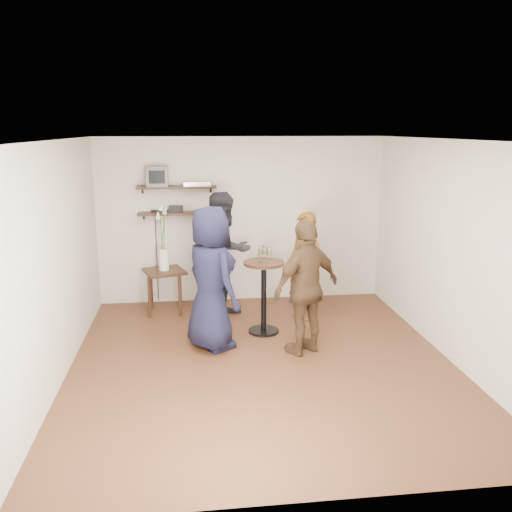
# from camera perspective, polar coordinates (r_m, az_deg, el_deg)

# --- Properties ---
(room) EXTENTS (4.58, 5.08, 2.68)m
(room) POSITION_cam_1_polar(r_m,az_deg,el_deg) (6.16, 0.69, -0.05)
(room) COLOR #492A17
(room) RESTS_ON ground
(shelf_upper) EXTENTS (1.20, 0.25, 0.04)m
(shelf_upper) POSITION_cam_1_polar(r_m,az_deg,el_deg) (8.36, -8.36, 7.19)
(shelf_upper) COLOR black
(shelf_upper) RESTS_ON room
(shelf_lower) EXTENTS (1.20, 0.25, 0.04)m
(shelf_lower) POSITION_cam_1_polar(r_m,az_deg,el_deg) (8.41, -8.26, 4.48)
(shelf_lower) COLOR black
(shelf_lower) RESTS_ON room
(crt_monitor) EXTENTS (0.32, 0.30, 0.30)m
(crt_monitor) POSITION_cam_1_polar(r_m,az_deg,el_deg) (8.36, -10.34, 8.27)
(crt_monitor) COLOR #59595B
(crt_monitor) RESTS_ON shelf_upper
(dvd_deck) EXTENTS (0.40, 0.24, 0.06)m
(dvd_deck) POSITION_cam_1_polar(r_m,az_deg,el_deg) (8.35, -6.24, 7.57)
(dvd_deck) COLOR silver
(dvd_deck) RESTS_ON shelf_upper
(radio) EXTENTS (0.22, 0.10, 0.10)m
(radio) POSITION_cam_1_polar(r_m,az_deg,el_deg) (8.40, -8.42, 4.93)
(radio) COLOR black
(radio) RESTS_ON shelf_lower
(power_strip) EXTENTS (0.30, 0.05, 0.03)m
(power_strip) POSITION_cam_1_polar(r_m,az_deg,el_deg) (8.47, -9.99, 4.69)
(power_strip) COLOR black
(power_strip) RESTS_ON shelf_lower
(side_table) EXTENTS (0.69, 0.69, 0.66)m
(side_table) POSITION_cam_1_polar(r_m,az_deg,el_deg) (8.22, -9.59, -2.19)
(side_table) COLOR black
(side_table) RESTS_ON room
(vase_lilies) EXTENTS (0.20, 0.20, 1.03)m
(vase_lilies) POSITION_cam_1_polar(r_m,az_deg,el_deg) (8.12, -9.72, 0.76)
(vase_lilies) COLOR white
(vase_lilies) RESTS_ON side_table
(drinks_table) EXTENTS (0.54, 0.54, 0.99)m
(drinks_table) POSITION_cam_1_polar(r_m,az_deg,el_deg) (7.29, 0.82, -3.31)
(drinks_table) COLOR black
(drinks_table) RESTS_ON room
(wine_glass_fl) EXTENTS (0.06, 0.06, 0.18)m
(wine_glass_fl) POSITION_cam_1_polar(r_m,az_deg,el_deg) (7.11, 0.44, 0.28)
(wine_glass_fl) COLOR silver
(wine_glass_fl) RESTS_ON drinks_table
(wine_glass_fr) EXTENTS (0.07, 0.07, 0.20)m
(wine_glass_fr) POSITION_cam_1_polar(r_m,az_deg,el_deg) (7.13, 1.43, 0.38)
(wine_glass_fr) COLOR silver
(wine_glass_fr) RESTS_ON drinks_table
(wine_glass_bl) EXTENTS (0.07, 0.07, 0.21)m
(wine_glass_bl) POSITION_cam_1_polar(r_m,az_deg,el_deg) (7.22, 0.55, 0.63)
(wine_glass_bl) COLOR silver
(wine_glass_bl) RESTS_ON drinks_table
(wine_glass_br) EXTENTS (0.06, 0.06, 0.19)m
(wine_glass_br) POSITION_cam_1_polar(r_m,az_deg,el_deg) (7.19, 0.96, 0.46)
(wine_glass_br) COLOR silver
(wine_glass_br) RESTS_ON drinks_table
(person_plaid) EXTENTS (0.64, 0.68, 1.57)m
(person_plaid) POSITION_cam_1_polar(r_m,az_deg,el_deg) (7.85, 5.17, -1.04)
(person_plaid) COLOR #AA2A13
(person_plaid) RESTS_ON room
(person_dark) EXTENTS (1.14, 1.08, 1.85)m
(person_dark) POSITION_cam_1_polar(r_m,az_deg,el_deg) (7.84, -3.30, 0.03)
(person_dark) COLOR black
(person_dark) RESTS_ON room
(person_navy) EXTENTS (0.95, 1.05, 1.81)m
(person_navy) POSITION_cam_1_polar(r_m,az_deg,el_deg) (6.74, -4.79, -2.39)
(person_navy) COLOR black
(person_navy) RESTS_ON room
(person_brown) EXTENTS (1.05, 0.84, 1.67)m
(person_brown) POSITION_cam_1_polar(r_m,az_deg,el_deg) (6.61, 5.33, -3.33)
(person_brown) COLOR #47301E
(person_brown) RESTS_ON room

